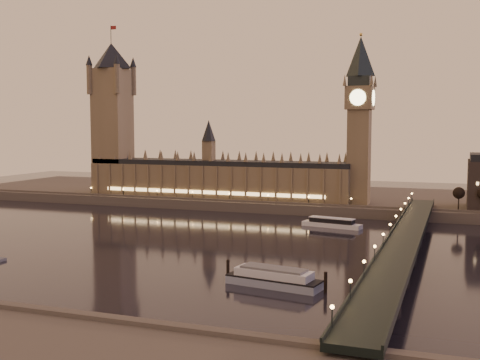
# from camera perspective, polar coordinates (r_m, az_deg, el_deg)

# --- Properties ---
(ground) EXTENTS (700.00, 700.00, 0.00)m
(ground) POSITION_cam_1_polar(r_m,az_deg,el_deg) (279.14, -3.95, -6.03)
(ground) COLOR black
(ground) RESTS_ON ground
(far_embankment) EXTENTS (560.00, 130.00, 6.00)m
(far_embankment) POSITION_cam_1_polar(r_m,az_deg,el_deg) (426.13, 8.85, -1.79)
(far_embankment) COLOR #423D35
(far_embankment) RESTS_ON ground
(palace_of_westminster) EXTENTS (180.00, 26.62, 52.00)m
(palace_of_westminster) POSITION_cam_1_polar(r_m,az_deg,el_deg) (402.20, -2.20, 0.53)
(palace_of_westminster) COLOR brown
(palace_of_westminster) RESTS_ON ground
(victoria_tower) EXTENTS (31.68, 31.68, 118.00)m
(victoria_tower) POSITION_cam_1_polar(r_m,az_deg,el_deg) (437.56, -12.01, 6.57)
(victoria_tower) COLOR brown
(victoria_tower) RESTS_ON ground
(big_ben) EXTENTS (17.68, 17.68, 104.00)m
(big_ben) POSITION_cam_1_polar(r_m,az_deg,el_deg) (375.68, 11.28, 6.56)
(big_ben) COLOR brown
(big_ben) RESTS_ON ground
(westminster_bridge) EXTENTS (13.20, 260.00, 15.30)m
(westminster_bridge) POSITION_cam_1_polar(r_m,az_deg,el_deg) (255.58, 15.27, -5.99)
(westminster_bridge) COLOR black
(westminster_bridge) RESTS_ON ground
(bare_tree_0) EXTENTS (5.82, 5.82, 11.84)m
(bare_tree_0) POSITION_cam_1_polar(r_m,az_deg,el_deg) (361.28, 19.73, -1.39)
(bare_tree_0) COLOR black
(bare_tree_0) RESTS_ON ground
(cruise_boat_a) EXTENTS (33.08, 12.99, 5.17)m
(cruise_boat_a) POSITION_cam_1_polar(r_m,az_deg,el_deg) (326.16, 8.70, -4.05)
(cruise_boat_a) COLOR silver
(cruise_boat_a) RESTS_ON ground
(moored_barge) EXTENTS (37.34, 14.20, 6.93)m
(moored_barge) POSITION_cam_1_polar(r_m,az_deg,el_deg) (205.86, 3.22, -9.25)
(moored_barge) COLOR #8998AF
(moored_barge) RESTS_ON ground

